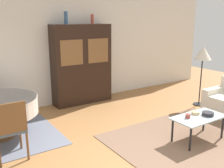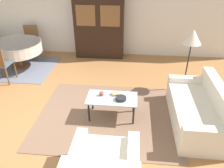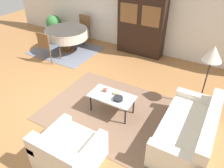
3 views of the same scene
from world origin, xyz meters
name	(u,v)px [view 1 (image 1 of 3)]	position (x,y,z in m)	size (l,w,h in m)	color
wall_back	(54,50)	(0.00, 3.63, 1.35)	(10.00, 0.06, 2.70)	silver
area_rug	(193,140)	(1.21, 0.33, 0.01)	(2.77, 2.27, 0.01)	brown
coffee_table	(199,119)	(1.29, 0.31, 0.40)	(0.97, 0.51, 0.44)	black
display_cabinet	(82,64)	(0.59, 3.36, 0.98)	(1.48, 0.44, 1.96)	black
dining_chair_near	(10,127)	(-1.60, 1.41, 0.54)	(0.44, 0.44, 0.94)	brown
floor_lamp	(203,55)	(2.91, 1.57, 1.24)	(0.41, 0.41, 1.46)	black
cup	(188,116)	(1.07, 0.37, 0.48)	(0.09, 0.09, 0.07)	#9E4238
bowl	(208,114)	(1.46, 0.25, 0.48)	(0.20, 0.20, 0.06)	#232328
bowl_small	(196,113)	(1.33, 0.42, 0.47)	(0.14, 0.14, 0.05)	tan
vase_tall	(66,18)	(0.22, 3.36, 2.11)	(0.09, 0.09, 0.29)	#33517A
vase_short	(92,19)	(0.92, 3.36, 2.08)	(0.08, 0.08, 0.23)	#9E4238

